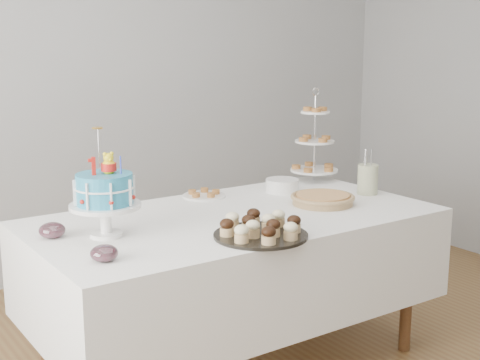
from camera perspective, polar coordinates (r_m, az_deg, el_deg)
walls at (r=2.84m, az=2.90°, el=7.07°), size 5.04×4.04×2.70m
table at (r=3.25m, az=-0.48°, el=-6.88°), size 1.92×1.02×0.77m
birthday_cake at (r=2.87m, az=-11.42°, el=-2.31°), size 0.30×0.30×0.46m
cupcake_tray at (r=2.83m, az=1.78°, el=-4.00°), size 0.40×0.40×0.09m
pie at (r=3.41m, az=7.06°, el=-1.58°), size 0.33×0.33×0.05m
tiered_stand at (r=3.95m, az=6.39°, el=3.25°), size 0.28×0.28×0.55m
plate_stack at (r=3.66m, az=3.63°, el=-0.47°), size 0.18×0.18×0.07m
pastry_plate at (r=3.55m, az=-3.09°, el=-1.21°), size 0.23×0.23×0.03m
jam_bowl_a at (r=2.58m, az=-11.52°, el=-6.16°), size 0.11×0.11×0.06m
jam_bowl_b at (r=2.93m, az=-15.74°, el=-4.17°), size 0.11×0.11×0.07m
utensil_pitcher at (r=3.66m, az=10.85°, el=0.16°), size 0.12×0.11×0.25m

